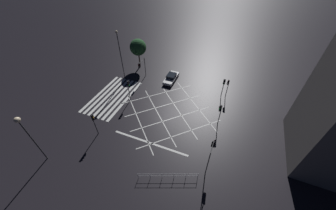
{
  "coord_description": "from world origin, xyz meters",
  "views": [
    {
      "loc": [
        20.32,
        8.19,
        21.35
      ],
      "look_at": [
        0.0,
        0.0,
        1.48
      ],
      "focal_mm": 20.0,
      "sensor_mm": 36.0,
      "label": 1
    }
  ],
  "objects": [
    {
      "name": "traffic_light_sw_main",
      "position": [
        -6.98,
        -8.24,
        2.97
      ],
      "size": [
        2.47,
        0.36,
        4.04
      ],
      "color": "#2D2D30",
      "rests_on": "ground_plane"
    },
    {
      "name": "street_lamp_west",
      "position": [
        -5.48,
        -11.5,
        6.34
      ],
      "size": [
        0.46,
        0.46,
        9.68
      ],
      "color": "#2D2D30",
      "rests_on": "ground_plane"
    },
    {
      "name": "street_tree_near",
      "position": [
        -10.96,
        -11.03,
        4.45
      ],
      "size": [
        3.36,
        3.36,
        6.14
      ],
      "color": "#38281C",
      "rests_on": "ground_plane"
    },
    {
      "name": "traffic_light_median_south",
      "position": [
        -0.3,
        -7.14,
        2.87
      ],
      "size": [
        0.36,
        0.39,
        4.02
      ],
      "rotation": [
        0.0,
        0.0,
        1.57
      ],
      "color": "#2D2D30",
      "rests_on": "ground_plane"
    },
    {
      "name": "traffic_light_se_cross",
      "position": [
        8.01,
        -7.61,
        2.81
      ],
      "size": [
        0.36,
        0.39,
        3.93
      ],
      "rotation": [
        0.0,
        0.0,
        1.57
      ],
      "color": "#2D2D30",
      "rests_on": "ground_plane"
    },
    {
      "name": "traffic_light_nw_main",
      "position": [
        -7.41,
        7.29,
        2.52
      ],
      "size": [
        0.39,
        0.36,
        3.52
      ],
      "color": "#2D2D30",
      "rests_on": "ground_plane"
    },
    {
      "name": "traffic_light_ne_main",
      "position": [
        7.33,
        8.18,
        3.21
      ],
      "size": [
        1.88,
        0.36,
        4.42
      ],
      "rotation": [
        0.0,
        0.0,
        3.14
      ],
      "color": "#2D2D30",
      "rests_on": "ground_plane"
    },
    {
      "name": "road_markings",
      "position": [
        0.39,
        -7.22,
        0.0
      ],
      "size": [
        16.74,
        21.99,
        0.01
      ],
      "color": "silver",
      "rests_on": "ground_plane"
    },
    {
      "name": "street_lamp_east",
      "position": [
        13.85,
        -11.23,
        5.93
      ],
      "size": [
        0.63,
        0.63,
        7.55
      ],
      "color": "#2D2D30",
      "rests_on": "ground_plane"
    },
    {
      "name": "ground_plane",
      "position": [
        0.0,
        0.0,
        0.0
      ],
      "size": [
        200.0,
        200.0,
        0.0
      ],
      "primitive_type": "plane",
      "color": "black"
    },
    {
      "name": "waiting_car",
      "position": [
        -8.62,
        -2.79,
        0.59
      ],
      "size": [
        4.62,
        1.79,
        1.27
      ],
      "color": "silver",
      "rests_on": "ground_plane"
    },
    {
      "name": "traffic_light_median_north",
      "position": [
        -0.41,
        7.93,
        2.68
      ],
      "size": [
        0.36,
        0.39,
        3.75
      ],
      "rotation": [
        0.0,
        0.0,
        -1.57
      ],
      "color": "#2D2D30",
      "rests_on": "ground_plane"
    },
    {
      "name": "pedestrian_railing",
      "position": [
        10.48,
        4.23,
        0.67
      ],
      "size": [
        2.67,
        6.54,
        1.05
      ],
      "rotation": [
        0.0,
        0.0,
        1.95
      ],
      "color": "#9EA0A5",
      "rests_on": "ground_plane"
    },
    {
      "name": "traffic_light_nw_cross",
      "position": [
        -7.43,
        7.96,
        2.54
      ],
      "size": [
        0.36,
        0.39,
        3.55
      ],
      "rotation": [
        0.0,
        0.0,
        -1.57
      ],
      "color": "#2D2D30",
      "rests_on": "ground_plane"
    }
  ]
}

